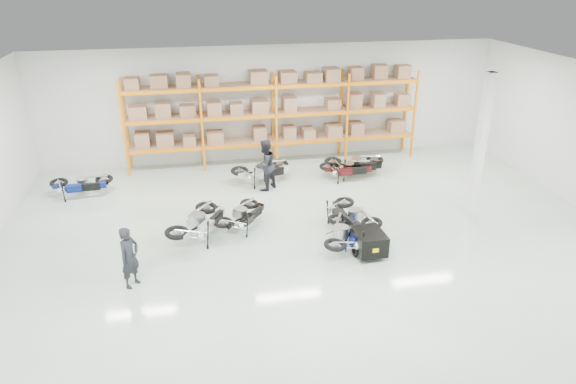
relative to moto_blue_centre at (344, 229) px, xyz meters
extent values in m
plane|color=beige|center=(-0.75, 0.58, -0.54)|extent=(18.00, 18.00, 0.00)
plane|color=white|center=(-0.75, 0.58, 3.96)|extent=(18.00, 18.00, 0.00)
plane|color=silver|center=(-0.75, 7.58, 1.71)|extent=(18.00, 0.00, 18.00)
plane|color=silver|center=(-0.75, -6.42, 1.71)|extent=(18.00, 0.00, 18.00)
cube|color=orange|center=(-6.35, 6.58, 1.21)|extent=(0.08, 0.08, 3.50)
cube|color=orange|center=(-6.35, 7.48, 1.21)|extent=(0.08, 0.08, 3.50)
cube|color=orange|center=(-3.55, 6.58, 1.21)|extent=(0.08, 0.08, 3.50)
cube|color=orange|center=(-3.55, 7.48, 1.21)|extent=(0.08, 0.08, 3.50)
cube|color=orange|center=(-0.75, 6.58, 1.21)|extent=(0.08, 0.08, 3.50)
cube|color=orange|center=(-0.75, 7.48, 1.21)|extent=(0.08, 0.08, 3.50)
cube|color=orange|center=(2.05, 6.58, 1.21)|extent=(0.08, 0.08, 3.50)
cube|color=orange|center=(2.05, 7.48, 1.21)|extent=(0.08, 0.08, 3.50)
cube|color=orange|center=(4.85, 6.58, 1.21)|extent=(0.08, 0.08, 3.50)
cube|color=orange|center=(4.85, 7.48, 1.21)|extent=(0.08, 0.08, 3.50)
cube|color=orange|center=(-4.95, 6.58, 0.36)|extent=(2.70, 0.08, 0.12)
cube|color=orange|center=(-4.95, 7.48, 0.36)|extent=(2.70, 0.08, 0.12)
cube|color=#9E7351|center=(-4.95, 7.03, 0.43)|extent=(2.68, 0.88, 0.02)
cube|color=#9E7351|center=(-4.95, 7.03, 0.66)|extent=(2.40, 0.70, 0.44)
cube|color=orange|center=(-2.15, 6.58, 0.36)|extent=(2.70, 0.08, 0.12)
cube|color=orange|center=(-2.15, 7.48, 0.36)|extent=(2.70, 0.08, 0.12)
cube|color=#9E7351|center=(-2.15, 7.03, 0.43)|extent=(2.68, 0.88, 0.02)
cube|color=#9E7351|center=(-2.15, 7.03, 0.66)|extent=(2.40, 0.70, 0.44)
cube|color=orange|center=(0.65, 6.58, 0.36)|extent=(2.70, 0.08, 0.12)
cube|color=orange|center=(0.65, 7.48, 0.36)|extent=(2.70, 0.08, 0.12)
cube|color=#9E7351|center=(0.65, 7.03, 0.43)|extent=(2.68, 0.88, 0.02)
cube|color=#9E7351|center=(0.65, 7.03, 0.66)|extent=(2.40, 0.70, 0.44)
cube|color=orange|center=(3.45, 6.58, 0.36)|extent=(2.70, 0.08, 0.12)
cube|color=orange|center=(3.45, 7.48, 0.36)|extent=(2.70, 0.08, 0.12)
cube|color=#9E7351|center=(3.45, 7.03, 0.43)|extent=(2.68, 0.88, 0.02)
cube|color=#9E7351|center=(3.45, 7.03, 0.66)|extent=(2.40, 0.70, 0.44)
cube|color=orange|center=(-4.95, 6.58, 1.46)|extent=(2.70, 0.08, 0.12)
cube|color=orange|center=(-4.95, 7.48, 1.46)|extent=(2.70, 0.08, 0.12)
cube|color=#9E7351|center=(-4.95, 7.03, 1.53)|extent=(2.68, 0.88, 0.02)
cube|color=#9E7351|center=(-4.95, 7.03, 1.76)|extent=(2.40, 0.70, 0.44)
cube|color=orange|center=(-2.15, 6.58, 1.46)|extent=(2.70, 0.08, 0.12)
cube|color=orange|center=(-2.15, 7.48, 1.46)|extent=(2.70, 0.08, 0.12)
cube|color=#9E7351|center=(-2.15, 7.03, 1.53)|extent=(2.68, 0.88, 0.02)
cube|color=#9E7351|center=(-2.15, 7.03, 1.76)|extent=(2.40, 0.70, 0.44)
cube|color=orange|center=(0.65, 6.58, 1.46)|extent=(2.70, 0.08, 0.12)
cube|color=orange|center=(0.65, 7.48, 1.46)|extent=(2.70, 0.08, 0.12)
cube|color=#9E7351|center=(0.65, 7.03, 1.53)|extent=(2.68, 0.88, 0.02)
cube|color=#9E7351|center=(0.65, 7.03, 1.76)|extent=(2.40, 0.70, 0.44)
cube|color=orange|center=(3.45, 6.58, 1.46)|extent=(2.70, 0.08, 0.12)
cube|color=orange|center=(3.45, 7.48, 1.46)|extent=(2.70, 0.08, 0.12)
cube|color=#9E7351|center=(3.45, 7.03, 1.53)|extent=(2.68, 0.88, 0.02)
cube|color=#9E7351|center=(3.45, 7.03, 1.76)|extent=(2.40, 0.70, 0.44)
cube|color=orange|center=(-4.95, 6.58, 2.56)|extent=(2.70, 0.08, 0.12)
cube|color=orange|center=(-4.95, 7.48, 2.56)|extent=(2.70, 0.08, 0.12)
cube|color=#9E7351|center=(-4.95, 7.03, 2.63)|extent=(2.68, 0.88, 0.02)
cube|color=#9E7351|center=(-4.95, 7.03, 2.86)|extent=(2.40, 0.70, 0.44)
cube|color=orange|center=(-2.15, 6.58, 2.56)|extent=(2.70, 0.08, 0.12)
cube|color=orange|center=(-2.15, 7.48, 2.56)|extent=(2.70, 0.08, 0.12)
cube|color=#9E7351|center=(-2.15, 7.03, 2.63)|extent=(2.68, 0.88, 0.02)
cube|color=#9E7351|center=(-2.15, 7.03, 2.86)|extent=(2.40, 0.70, 0.44)
cube|color=orange|center=(0.65, 6.58, 2.56)|extent=(2.70, 0.08, 0.12)
cube|color=orange|center=(0.65, 7.48, 2.56)|extent=(2.70, 0.08, 0.12)
cube|color=#9E7351|center=(0.65, 7.03, 2.63)|extent=(2.68, 0.88, 0.02)
cube|color=#9E7351|center=(0.65, 7.03, 2.86)|extent=(2.40, 0.70, 0.44)
cube|color=orange|center=(3.45, 6.58, 2.56)|extent=(2.70, 0.08, 0.12)
cube|color=orange|center=(3.45, 7.48, 2.56)|extent=(2.70, 0.08, 0.12)
cube|color=#9E7351|center=(3.45, 7.03, 2.63)|extent=(2.68, 0.88, 0.02)
cube|color=#9E7351|center=(3.45, 7.03, 2.86)|extent=(2.40, 0.70, 0.44)
cube|color=white|center=(4.45, 1.08, 1.71)|extent=(0.25, 0.25, 4.50)
cube|color=black|center=(0.52, -0.56, -0.13)|extent=(0.81, 1.01, 0.57)
cube|color=yellow|center=(0.52, -1.05, -0.13)|extent=(0.17, 0.03, 0.11)
torus|color=black|center=(0.13, -0.56, -0.34)|extent=(0.08, 0.39, 0.39)
torus|color=black|center=(0.92, -0.56, -0.34)|extent=(0.08, 0.39, 0.39)
cylinder|color=black|center=(0.52, 0.11, -0.08)|extent=(0.07, 0.93, 0.04)
imported|color=black|center=(-5.65, -0.82, 0.25)|extent=(0.65, 0.69, 1.58)
imported|color=black|center=(-1.55, 4.39, 0.37)|extent=(1.12, 1.09, 1.82)
camera|label=1|loc=(-3.95, -12.01, 6.72)|focal=32.00mm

